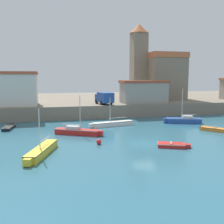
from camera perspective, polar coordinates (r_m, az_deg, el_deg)
ground_plane at (r=29.31m, az=7.00°, el=-6.86°), size 200.00×200.00×0.00m
quay_seawall at (r=65.68m, az=-5.04°, el=2.20°), size 120.00×40.00×2.31m
sailboat_blue_0 at (r=43.37m, az=15.31°, el=-1.68°), size 5.91×3.03×5.53m
dinghy_orange_1 at (r=38.33m, az=21.68°, el=-3.54°), size 3.40×4.07×0.52m
dinghy_red_2 at (r=28.40m, az=13.00°, el=-6.99°), size 3.50×2.34×0.49m
sailboat_red_3 at (r=33.79m, az=-7.50°, el=-4.15°), size 5.97×3.90×5.03m
dinghy_black_4 at (r=40.05m, az=-21.52°, el=-3.06°), size 1.50×4.44×0.54m
sailboat_white_5 at (r=39.44m, az=0.04°, el=-2.53°), size 7.07×2.52×4.28m
sailboat_yellow_6 at (r=25.84m, az=-15.08°, el=-8.12°), size 3.18×6.79×4.44m
mooring_buoy at (r=28.81m, az=-2.87°, el=-6.49°), size 0.57×0.57×0.57m
church at (r=64.28m, az=9.36°, el=8.16°), size 11.95×15.07×16.75m
harbor_shed_mid_row at (r=49.71m, az=-20.77°, el=4.82°), size 8.62×6.85×5.95m
harbor_shed_far_end at (r=51.14m, az=6.89°, el=4.44°), size 8.97×4.45×4.38m
truck_on_quay at (r=48.36m, az=-1.68°, el=3.13°), size 2.89×4.63×2.20m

